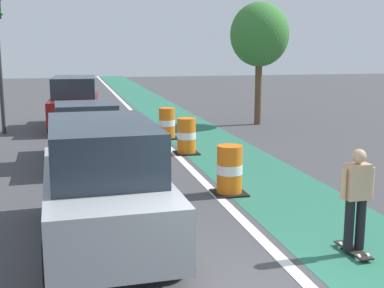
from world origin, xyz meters
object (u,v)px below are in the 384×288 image
(street_tree_sidewalk, at_px, (260,35))
(parked_suv_third, at_px, (75,102))
(skateboarder_on_lane, at_px, (356,198))
(parked_sedan_second, at_px, (86,133))
(traffic_barrel_front, at_px, (229,170))
(traffic_barrel_mid, at_px, (186,136))
(traffic_barrel_back, at_px, (167,124))
(parked_suv_nearest, at_px, (103,183))

(street_tree_sidewalk, bearing_deg, parked_suv_third, 173.92)
(skateboarder_on_lane, height_order, parked_sedan_second, parked_sedan_second)
(parked_suv_third, distance_m, traffic_barrel_front, 10.92)
(traffic_barrel_mid, bearing_deg, street_tree_sidewalk, 50.66)
(parked_sedan_second, bearing_deg, traffic_barrel_mid, 10.31)
(traffic_barrel_back, bearing_deg, traffic_barrel_mid, -88.20)
(parked_suv_nearest, relative_size, street_tree_sidewalk, 0.93)
(skateboarder_on_lane, distance_m, traffic_barrel_front, 3.80)
(parked_suv_third, xyz_separation_m, traffic_barrel_mid, (3.20, -5.97, -0.50))
(traffic_barrel_front, bearing_deg, skateboarder_on_lane, -76.48)
(traffic_barrel_front, height_order, traffic_barrel_mid, same)
(skateboarder_on_lane, relative_size, parked_sedan_second, 0.41)
(skateboarder_on_lane, relative_size, street_tree_sidewalk, 0.34)
(parked_suv_nearest, relative_size, parked_suv_third, 0.99)
(skateboarder_on_lane, xyz_separation_m, parked_suv_nearest, (-3.77, 1.34, 0.12))
(skateboarder_on_lane, xyz_separation_m, parked_sedan_second, (-3.83, 7.60, -0.08))
(traffic_barrel_back, bearing_deg, traffic_barrel_front, -89.69)
(parked_suv_third, xyz_separation_m, traffic_barrel_back, (3.11, -3.26, -0.50))
(parked_sedan_second, height_order, street_tree_sidewalk, street_tree_sidewalk)
(traffic_barrel_mid, xyz_separation_m, street_tree_sidewalk, (4.24, 5.18, 3.14))
(skateboarder_on_lane, xyz_separation_m, traffic_barrel_mid, (-0.84, 8.15, -0.38))
(skateboarder_on_lane, height_order, street_tree_sidewalk, street_tree_sidewalk)
(parked_suv_nearest, bearing_deg, parked_suv_third, 91.18)
(parked_sedan_second, xyz_separation_m, parked_suv_third, (-0.21, 6.52, 0.20))
(parked_suv_nearest, distance_m, traffic_barrel_mid, 7.43)
(parked_suv_third, xyz_separation_m, traffic_barrel_front, (3.15, -10.44, -0.50))
(parked_suv_third, bearing_deg, parked_sedan_second, -88.19)
(parked_sedan_second, bearing_deg, traffic_barrel_front, -53.12)
(traffic_barrel_front, bearing_deg, street_tree_sidewalk, 66.03)
(parked_suv_nearest, height_order, traffic_barrel_back, parked_suv_nearest)
(traffic_barrel_back, bearing_deg, parked_suv_third, 133.71)
(traffic_barrel_mid, xyz_separation_m, traffic_barrel_back, (-0.09, 2.71, 0.00))
(skateboarder_on_lane, height_order, parked_suv_third, parked_suv_third)
(parked_suv_third, bearing_deg, street_tree_sidewalk, -6.08)
(traffic_barrel_back, distance_m, street_tree_sidewalk, 5.89)
(parked_suv_third, bearing_deg, traffic_barrel_front, -73.20)
(parked_suv_nearest, xyz_separation_m, traffic_barrel_front, (2.89, 2.33, -0.50))
(traffic_barrel_mid, distance_m, traffic_barrel_back, 2.72)
(parked_suv_third, height_order, traffic_barrel_front, parked_suv_third)
(parked_sedan_second, bearing_deg, parked_suv_third, 91.81)
(skateboarder_on_lane, distance_m, traffic_barrel_back, 10.91)
(traffic_barrel_front, distance_m, street_tree_sidewalk, 11.02)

